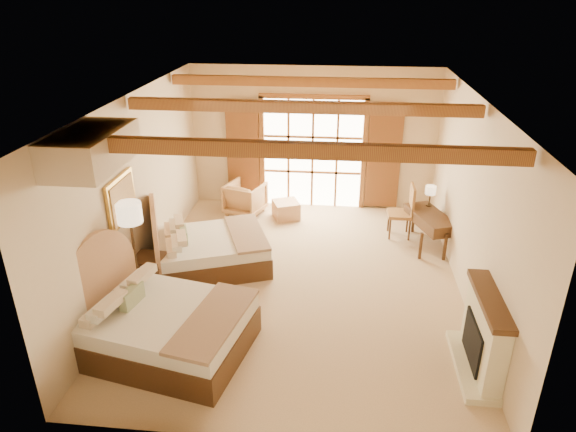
# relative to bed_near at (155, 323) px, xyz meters

# --- Properties ---
(floor) EXTENTS (7.00, 7.00, 0.00)m
(floor) POSITION_rel_bed_near_xyz_m (1.86, 2.03, -0.44)
(floor) COLOR #D2B08A
(floor) RESTS_ON ground
(wall_back) EXTENTS (5.50, 0.00, 5.50)m
(wall_back) POSITION_rel_bed_near_xyz_m (1.86, 5.53, 1.16)
(wall_back) COLOR beige
(wall_back) RESTS_ON ground
(wall_left) EXTENTS (0.00, 7.00, 7.00)m
(wall_left) POSITION_rel_bed_near_xyz_m (-0.89, 2.03, 1.16)
(wall_left) COLOR beige
(wall_left) RESTS_ON ground
(wall_right) EXTENTS (0.00, 7.00, 7.00)m
(wall_right) POSITION_rel_bed_near_xyz_m (4.61, 2.03, 1.16)
(wall_right) COLOR beige
(wall_right) RESTS_ON ground
(ceiling) EXTENTS (7.00, 7.00, 0.00)m
(ceiling) POSITION_rel_bed_near_xyz_m (1.86, 2.03, 2.76)
(ceiling) COLOR #AD7531
(ceiling) RESTS_ON ground
(ceiling_beams) EXTENTS (5.39, 4.60, 0.18)m
(ceiling_beams) POSITION_rel_bed_near_xyz_m (1.86, 2.03, 2.64)
(ceiling_beams) COLOR #9B6829
(ceiling_beams) RESTS_ON ceiling
(french_doors) EXTENTS (3.95, 0.08, 2.60)m
(french_doors) POSITION_rel_bed_near_xyz_m (1.86, 5.47, 0.81)
(french_doors) COLOR white
(french_doors) RESTS_ON ground
(fireplace) EXTENTS (0.46, 1.40, 1.16)m
(fireplace) POSITION_rel_bed_near_xyz_m (4.46, 0.03, 0.07)
(fireplace) COLOR beige
(fireplace) RESTS_ON ground
(painting) EXTENTS (0.06, 0.95, 0.75)m
(painting) POSITION_rel_bed_near_xyz_m (-0.84, 1.28, 1.31)
(painting) COLOR gold
(painting) RESTS_ON wall_left
(canopy_valance) EXTENTS (0.70, 1.40, 0.45)m
(canopy_valance) POSITION_rel_bed_near_xyz_m (-0.54, 0.03, 2.51)
(canopy_valance) COLOR beige
(canopy_valance) RESTS_ON ceiling
(bed_near) EXTENTS (2.52, 2.08, 1.45)m
(bed_near) POSITION_rel_bed_near_xyz_m (0.00, 0.00, 0.00)
(bed_near) COLOR #46261B
(bed_near) RESTS_ON floor
(bed_far) EXTENTS (2.49, 2.11, 1.31)m
(bed_far) POSITION_rel_bed_near_xyz_m (0.06, 2.38, -0.04)
(bed_far) COLOR #46261B
(bed_far) RESTS_ON floor
(nightstand) EXTENTS (0.55, 0.55, 0.61)m
(nightstand) POSITION_rel_bed_near_xyz_m (-0.64, 1.54, -0.13)
(nightstand) COLOR #46261B
(nightstand) RESTS_ON floor
(floor_lamp) EXTENTS (0.38, 0.38, 1.80)m
(floor_lamp) POSITION_rel_bed_near_xyz_m (-0.64, 1.05, 1.09)
(floor_lamp) COLOR #372919
(floor_lamp) RESTS_ON floor
(armchair) EXTENTS (1.00, 1.01, 0.73)m
(armchair) POSITION_rel_bed_near_xyz_m (0.40, 4.84, -0.08)
(armchair) COLOR tan
(armchair) RESTS_ON floor
(ottoman) EXTENTS (0.69, 0.69, 0.39)m
(ottoman) POSITION_rel_bed_near_xyz_m (1.34, 4.69, -0.25)
(ottoman) COLOR tan
(ottoman) RESTS_ON floor
(desk) EXTENTS (0.95, 1.37, 0.68)m
(desk) POSITION_rel_bed_near_xyz_m (4.30, 3.68, -0.08)
(desk) COLOR #46261B
(desk) RESTS_ON floor
(desk_chair) EXTENTS (0.49, 0.49, 1.11)m
(desk_chair) POSITION_rel_bed_near_xyz_m (3.78, 4.04, -0.09)
(desk_chair) COLOR #9D6434
(desk_chair) RESTS_ON floor
(desk_lamp) EXTENTS (0.21, 0.21, 0.42)m
(desk_lamp) POSITION_rel_bed_near_xyz_m (4.32, 4.09, 0.56)
(desk_lamp) COLOR #372919
(desk_lamp) RESTS_ON desk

